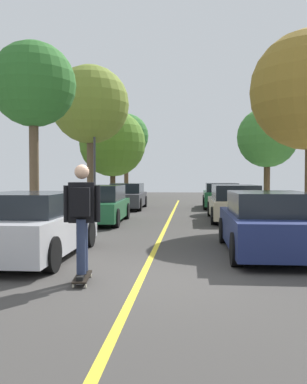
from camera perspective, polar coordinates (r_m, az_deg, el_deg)
ground at (r=7.12m, az=-1.68°, el=-11.58°), size 80.00×80.00×0.00m
center_line at (r=11.04m, az=0.72°, el=-6.71°), size 0.12×39.20×0.01m
parked_car_left_nearest at (r=9.18m, az=-16.27°, el=-4.35°), size 1.98×4.16×1.36m
parked_car_left_near at (r=15.65m, az=-7.30°, el=-1.67°), size 1.96×4.39×1.38m
parked_car_left_far at (r=22.42m, az=-3.57°, el=-0.60°), size 1.89×4.48×1.35m
parked_car_right_nearest at (r=9.57m, az=15.23°, el=-4.13°), size 1.89×4.26×1.36m
parked_car_right_near at (r=16.57m, az=10.84°, el=-1.45°), size 1.91×4.60×1.39m
parked_car_right_far at (r=23.26m, az=9.13°, el=-0.47°), size 2.02×4.37×1.36m
street_tree_left_nearest at (r=15.82m, az=-15.97°, el=13.70°), size 2.98×2.98×6.30m
street_tree_left_near at (r=23.97m, az=-8.57°, el=11.57°), size 4.30×4.30×7.71m
street_tree_left_far at (r=30.35m, az=-5.55°, el=6.54°), size 4.72×4.72×6.31m
street_tree_left_farthest at (r=36.78m, az=-3.72°, el=7.52°), size 3.86×3.86×7.04m
street_tree_right_near at (r=22.15m, az=15.15°, el=7.11°), size 3.03×3.03×5.07m
streetlamp at (r=22.70m, az=-8.00°, el=5.41°), size 0.36×0.24×4.99m
skateboard at (r=6.92m, az=-9.60°, el=-11.27°), size 0.32×0.86×0.10m
skateboarder at (r=6.73m, az=-9.69°, el=-2.82°), size 0.59×0.71×1.77m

